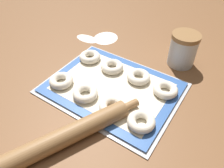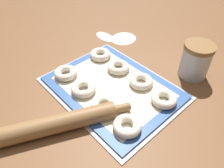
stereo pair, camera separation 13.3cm
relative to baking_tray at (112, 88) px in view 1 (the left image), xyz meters
The scene contains 15 objects.
ground_plane 0.01m from the baking_tray, 12.80° to the left, with size 2.80×2.80×0.00m, color brown.
baking_tray is the anchor object (origin of this frame).
baking_mat 0.01m from the baking_tray, ahead, with size 0.42×0.32×0.00m.
bagel_front_far_left 0.18m from the baking_tray, 151.76° to the right, with size 0.08×0.08×0.03m.
bagel_front_mid_left 0.10m from the baking_tray, 118.79° to the right, with size 0.08×0.08×0.03m.
bagel_front_mid_right 0.10m from the baking_tray, 55.74° to the right, with size 0.08×0.08×0.03m.
bagel_front_far_right 0.18m from the baking_tray, 28.68° to the right, with size 0.08×0.08×0.03m.
bagel_back_far_left 0.18m from the baking_tray, 152.44° to the left, with size 0.08×0.08×0.03m.
bagel_back_mid_left 0.10m from the baking_tray, 123.37° to the left, with size 0.08×0.08×0.03m.
bagel_back_mid_right 0.10m from the baking_tray, 55.28° to the left, with size 0.08×0.08×0.03m.
bagel_back_far_right 0.18m from the baking_tray, 24.49° to the left, with size 0.08×0.08×0.03m.
flour_canister 0.31m from the baking_tray, 62.72° to the left, with size 0.11×0.11×0.13m.
rolling_pin 0.24m from the baking_tray, 85.74° to the right, with size 0.21×0.42×0.05m.
flour_patch_near 0.34m from the baking_tray, 128.56° to the left, with size 0.11×0.12×0.00m.
flour_patch_far 0.36m from the baking_tray, 142.60° to the left, with size 0.11×0.06×0.00m.
Camera 1 is at (0.29, -0.46, 0.53)m, focal length 35.00 mm.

